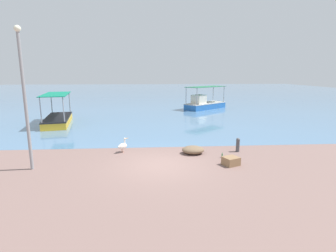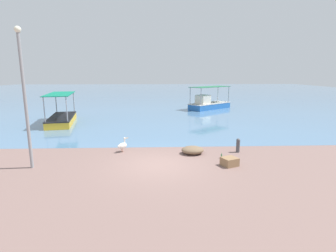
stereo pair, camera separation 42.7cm
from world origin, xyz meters
TOP-DOWN VIEW (x-y plane):
  - ground at (0.00, 0.00)m, footprint 120.00×120.00m
  - harbor_water at (0.00, 48.00)m, footprint 110.00×90.00m
  - fishing_boat_center at (-8.29, 10.84)m, footprint 3.02×6.10m
  - fishing_boat_outer at (6.18, 19.57)m, footprint 5.67×5.14m
  - pelican at (-1.94, 2.14)m, footprint 0.64×0.65m
  - lamp_post at (-5.78, -0.16)m, footprint 0.28×0.28m
  - mooring_bollard at (4.38, 1.83)m, footprint 0.21×0.21m
  - net_pile at (1.86, 1.66)m, footprint 1.19×1.01m
  - cargo_crate at (3.35, -0.25)m, footprint 0.88×0.84m
  - glass_bottle at (3.24, 0.87)m, footprint 0.07×0.07m

SIDE VIEW (x-z plane):
  - ground at x=0.00m, z-range 0.00..0.00m
  - harbor_water at x=0.00m, z-range 0.00..0.00m
  - glass_bottle at x=3.24m, z-range -0.03..0.24m
  - cargo_crate at x=3.35m, z-range 0.00..0.39m
  - net_pile at x=1.86m, z-range 0.00..0.41m
  - pelican at x=-1.94m, z-range -0.02..0.78m
  - mooring_bollard at x=4.38m, z-range 0.03..0.81m
  - fishing_boat_center at x=-8.29m, z-range -0.78..1.78m
  - fishing_boat_outer at x=6.18m, z-range -0.69..2.00m
  - lamp_post at x=-5.78m, z-range 0.36..6.55m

